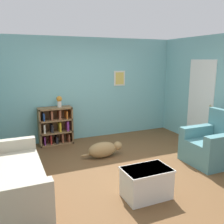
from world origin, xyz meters
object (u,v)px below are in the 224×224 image
object	(u,v)px
recliner_chair	(214,145)
dog	(104,149)
vase	(59,101)
couch	(6,180)
coffee_table	(146,182)
bookshelf	(56,126)

from	to	relation	value
recliner_chair	dog	world-z (taller)	recliner_chair
vase	dog	bearing A→B (deg)	-62.90
couch	dog	bearing A→B (deg)	26.11
couch	dog	distance (m)	2.16
recliner_chair	coffee_table	xyz separation A→B (m)	(-1.94, -0.60, -0.12)
bookshelf	coffee_table	world-z (taller)	bookshelf
couch	dog	xyz separation A→B (m)	(1.94, 0.95, -0.14)
dog	vase	bearing A→B (deg)	117.10
couch	vase	bearing A→B (deg)	59.76
bookshelf	recliner_chair	world-z (taller)	recliner_chair
coffee_table	bookshelf	bearing A→B (deg)	104.17
vase	recliner_chair	bearing A→B (deg)	-42.84
dog	vase	xyz separation A→B (m)	(-0.65, 1.26, 0.90)
recliner_chair	vase	size ratio (longest dim) A/B	3.85
bookshelf	coffee_table	xyz separation A→B (m)	(0.76, -3.02, -0.20)
bookshelf	dog	distance (m)	1.52
couch	dog	world-z (taller)	couch
coffee_table	dog	world-z (taller)	coffee_table
couch	vase	size ratio (longest dim) A/B	7.26
couch	coffee_table	distance (m)	2.09
recliner_chair	vase	world-z (taller)	vase
recliner_chair	dog	bearing A→B (deg)	149.69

